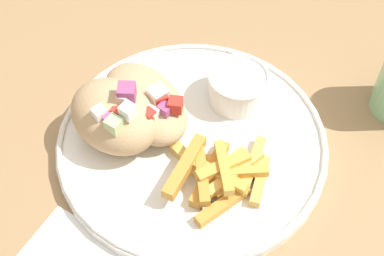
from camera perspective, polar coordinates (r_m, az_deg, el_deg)
The scene contains 6 objects.
table at distance 0.69m, azimuth -0.01°, elevation -1.67°, with size 1.18×1.18×0.72m.
plate at distance 0.59m, azimuth 0.00°, elevation -1.45°, with size 0.30×0.30×0.02m.
pita_sandwich_near at distance 0.57m, azimuth -8.23°, elevation 1.31°, with size 0.13×0.12×0.08m.
pita_sandwich_far at distance 0.59m, azimuth -5.00°, elevation 2.71°, with size 0.15×0.14×0.06m.
fries_pile at distance 0.55m, azimuth 3.00°, elevation -4.84°, with size 0.11×0.12×0.03m.
sauce_ramekin at distance 0.61m, azimuth 4.93°, elevation 4.54°, with size 0.07×0.07×0.04m.
Camera 1 is at (0.13, -0.39, 1.21)m, focal length 50.00 mm.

